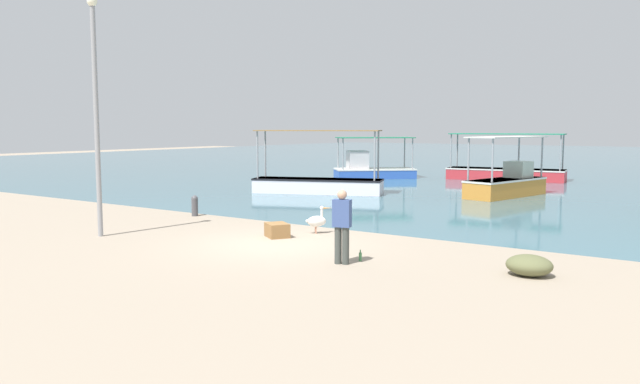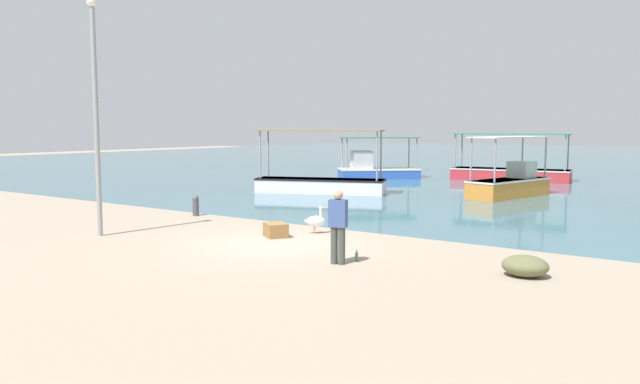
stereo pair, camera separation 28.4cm
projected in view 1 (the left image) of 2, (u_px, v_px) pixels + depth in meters
The scene contains 13 objects.
ground at pixel (276, 244), 16.47m from camera, with size 120.00×120.00×0.00m, color gray.
harbor_water at pixel (608, 161), 55.89m from camera, with size 110.00×90.00×0.00m, color #406C7A.
fishing_boat_near_right at pixel (371, 168), 37.52m from camera, with size 4.83×4.66×2.46m.
fishing_boat_far_right at pixel (505, 171), 36.09m from camera, with size 6.78×2.76×2.69m.
fishing_boat_center at pixel (318, 182), 28.88m from camera, with size 6.13×3.50×2.93m.
fishing_boat_far_left at pixel (507, 182), 27.66m from camera, with size 2.48×4.82×2.66m.
pelican at pixel (317, 221), 18.09m from camera, with size 0.62×0.68×0.80m.
lamp_post at pixel (96, 105), 17.28m from camera, with size 0.28×0.28×6.63m.
mooring_bollard at pixel (195, 205), 21.62m from camera, with size 0.23×0.23×0.72m.
fisherman_standing at pixel (342, 224), 14.00m from camera, with size 0.44×0.31×1.69m.
net_pile at pixel (529, 265), 12.96m from camera, with size 0.96×0.82×0.44m, color #61643F.
cargo_crate at pixel (277, 230), 17.51m from camera, with size 0.69×0.56×0.39m, color olive.
glass_bottle at pixel (360, 257), 14.37m from camera, with size 0.07×0.07×0.27m.
Camera 1 is at (10.12, -12.75, 3.10)m, focal length 35.00 mm.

